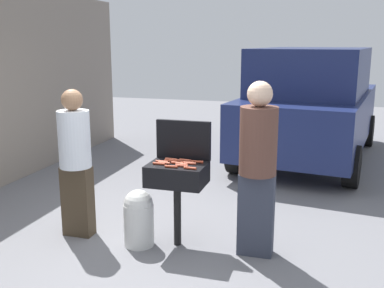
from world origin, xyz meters
The scene contains 22 objects.
ground_plane centered at (0.00, 0.00, 0.00)m, with size 24.00×24.00×0.00m, color slate.
bbq_grill centered at (0.25, 0.10, 0.75)m, with size 0.60×0.44×0.89m.
grill_lid_open centered at (0.25, 0.32, 1.10)m, with size 0.60×0.05×0.42m, color black.
hot_dog_0 centered at (0.09, 0.09, 0.91)m, with size 0.03×0.03×0.13m, color #B74C33.
hot_dog_1 centered at (0.44, 0.20, 0.91)m, with size 0.03×0.03×0.13m, color #AD4228.
hot_dog_2 centered at (0.20, 0.18, 0.91)m, with size 0.03×0.03×0.13m, color #B74C33.
hot_dog_3 centered at (0.24, -0.06, 0.91)m, with size 0.03×0.03×0.13m, color #AD4228.
hot_dog_4 centered at (0.34, 0.00, 0.91)m, with size 0.03×0.03×0.13m, color #B74C33.
hot_dog_5 centered at (0.15, 0.22, 0.91)m, with size 0.03×0.03×0.13m, color #C6593D.
hot_dog_6 centered at (0.44, -0.06, 0.91)m, with size 0.03×0.03×0.13m, color #AD4228.
hot_dog_7 centered at (0.32, 0.06, 0.91)m, with size 0.03×0.03×0.13m, color #C6593D.
hot_dog_8 centered at (0.30, 0.22, 0.91)m, with size 0.03×0.03×0.13m, color #B74C33.
hot_dog_9 centered at (0.13, 0.06, 0.91)m, with size 0.03×0.03×0.13m, color #C6593D.
hot_dog_10 centered at (0.09, 0.01, 0.91)m, with size 0.03×0.03×0.13m, color #AD4228.
hot_dog_11 centered at (0.26, 0.09, 0.91)m, with size 0.03×0.03×0.13m, color #AD4228.
hot_dog_12 centered at (0.16, 0.16, 0.91)m, with size 0.03×0.03×0.13m, color #AD4228.
hot_dog_13 centered at (0.39, 0.11, 0.91)m, with size 0.03×0.03×0.13m, color #C6593D.
hot_dog_14 centered at (0.34, 0.15, 0.91)m, with size 0.03×0.03×0.13m, color #B74C33.
propane_tank centered at (-0.13, -0.04, 0.32)m, with size 0.32×0.32×0.62m.
person_left centered at (-0.89, 0.03, 0.89)m, with size 0.35×0.35×1.64m.
person_right centered at (1.09, 0.12, 0.96)m, with size 0.37×0.37×1.77m.
parked_minivan centered at (1.42, 4.32, 1.03)m, with size 2.52×4.62×2.02m.
Camera 1 is at (1.72, -4.24, 2.13)m, focal length 42.85 mm.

